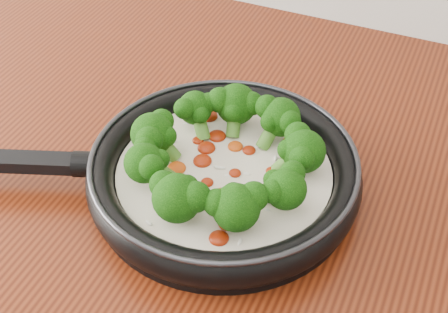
% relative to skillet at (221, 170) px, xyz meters
% --- Properties ---
extents(skillet, '(0.48, 0.38, 0.08)m').
position_rel_skillet_xyz_m(skillet, '(0.00, 0.00, 0.00)').
color(skillet, black).
rests_on(skillet, counter).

